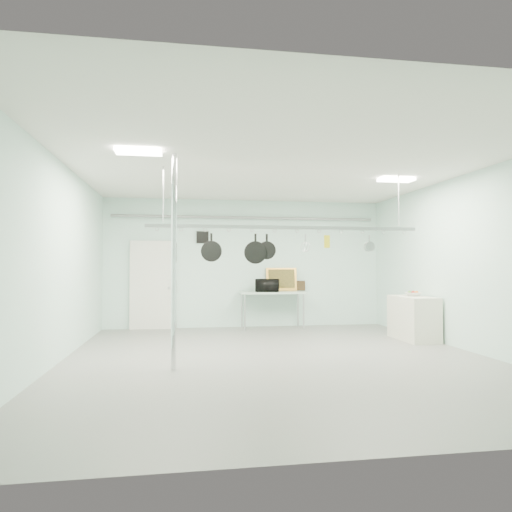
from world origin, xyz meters
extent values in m
plane|color=gray|center=(0.00, 0.00, 0.00)|extent=(8.00, 8.00, 0.00)
cube|color=silver|center=(0.00, 0.00, 3.19)|extent=(7.00, 8.00, 0.02)
cube|color=silver|center=(0.00, 3.99, 1.60)|extent=(7.00, 0.02, 3.20)
cube|color=silver|center=(3.49, 0.00, 1.60)|extent=(0.02, 8.00, 3.20)
cube|color=silver|center=(-2.30, 3.94, 1.05)|extent=(1.10, 0.10, 2.20)
cube|color=black|center=(-1.10, 3.97, 2.25)|extent=(0.30, 0.04, 0.30)
cylinder|color=gray|center=(0.00, 3.90, 2.75)|extent=(6.60, 0.07, 0.07)
cylinder|color=silver|center=(-1.70, -0.60, 1.60)|extent=(0.08, 0.08, 3.20)
cube|color=#A6C4AD|center=(0.60, 3.60, 0.88)|extent=(1.60, 0.70, 0.05)
cylinder|color=#B7B7BC|center=(-0.12, 3.32, 0.43)|extent=(0.04, 0.04, 0.86)
cylinder|color=#B7B7BC|center=(-0.12, 3.88, 0.43)|extent=(0.04, 0.04, 0.86)
cylinder|color=#B7B7BC|center=(1.32, 3.32, 0.43)|extent=(0.04, 0.04, 0.86)
cylinder|color=#B7B7BC|center=(1.32, 3.88, 0.43)|extent=(0.04, 0.04, 0.86)
cube|color=silver|center=(3.15, 1.40, 0.45)|extent=(0.60, 1.20, 0.90)
cube|color=#B7B7BC|center=(0.20, 0.30, 2.20)|extent=(4.80, 0.06, 0.06)
cylinder|color=#B7B7BC|center=(-1.90, 0.30, 2.70)|extent=(0.02, 0.02, 0.94)
cylinder|color=#B7B7BC|center=(2.30, 0.30, 2.70)|extent=(0.02, 0.02, 0.94)
cube|color=white|center=(-2.20, -0.80, 3.16)|extent=(0.65, 0.30, 0.05)
cube|color=white|center=(2.40, 0.60, 3.16)|extent=(0.65, 0.30, 0.05)
imported|color=black|center=(0.46, 3.49, 1.06)|extent=(0.64, 0.51, 0.31)
cylinder|color=silver|center=(0.67, 3.56, 1.00)|extent=(0.20, 0.20, 0.18)
cube|color=gold|center=(0.90, 3.90, 1.20)|extent=(0.79, 0.17, 0.58)
cube|color=#322311|center=(1.36, 3.90, 1.03)|extent=(0.31, 0.11, 0.25)
imported|color=silver|center=(3.20, 1.49, 0.94)|extent=(0.38, 0.38, 0.08)
camera|label=1|loc=(-1.55, -7.44, 1.52)|focal=32.00mm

